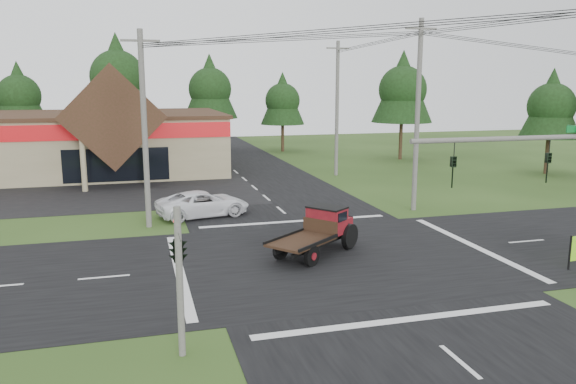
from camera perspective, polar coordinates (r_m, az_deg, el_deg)
name	(u,v)px	position (r m, az deg, el deg)	size (l,w,h in m)	color
ground	(337,258)	(25.53, 4.99, -6.69)	(120.00, 120.00, 0.00)	#283F16
road_ns	(337,258)	(25.52, 4.99, -6.67)	(12.00, 120.00, 0.02)	black
road_ew	(337,258)	(25.52, 4.99, -6.66)	(120.00, 12.00, 0.02)	black
parking_apron	(57,195)	(42.85, -22.37, -0.25)	(28.00, 14.00, 0.02)	black
cvs_building	(49,142)	(53.09, -23.08, 4.72)	(30.40, 18.20, 9.19)	gray
traffic_signal_corner	(178,236)	(16.06, -11.16, -4.37)	(0.53, 2.48, 4.40)	#595651
utility_pole_nw	(144,128)	(30.89, -14.37, 6.28)	(2.00, 0.30, 10.50)	#595651
utility_pole_ne	(417,115)	(34.99, 13.02, 7.67)	(2.00, 0.30, 11.50)	#595651
utility_pole_n	(337,108)	(47.78, 5.00, 8.52)	(2.00, 0.30, 11.20)	#595651
tree_row_b	(19,94)	(65.81, -25.67, 8.99)	(5.60, 5.60, 10.10)	#332316
tree_row_c	(117,74)	(63.82, -16.96, 11.37)	(7.28, 7.28, 13.13)	#332316
tree_row_d	(210,87)	(65.36, -7.93, 10.53)	(6.16, 6.16, 11.11)	#332316
tree_row_e	(283,99)	(64.95, -0.56, 9.44)	(5.04, 5.04, 9.09)	#332316
tree_side_ne	(403,87)	(59.08, 11.57, 10.38)	(6.16, 6.16, 11.11)	#332316
tree_side_e_near	(552,104)	(53.47, 25.20, 8.10)	(5.04, 5.04, 9.09)	#332316
antique_flatbed_truck	(315,232)	(25.64, 2.73, -4.11)	(1.94, 5.08, 2.13)	#5A0C16
white_pickup	(203,204)	(33.48, -8.62, -1.18)	(2.51, 5.44, 1.51)	white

